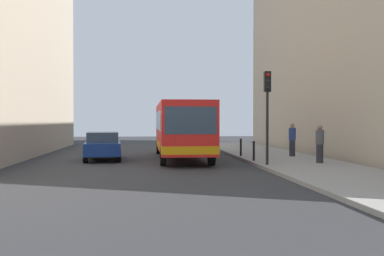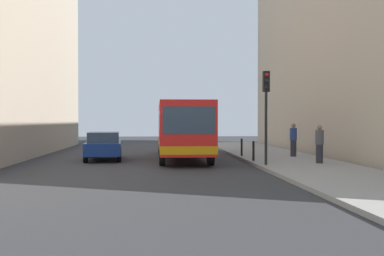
{
  "view_description": "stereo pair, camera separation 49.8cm",
  "coord_description": "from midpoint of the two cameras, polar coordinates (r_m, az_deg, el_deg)",
  "views": [
    {
      "loc": [
        -1.8,
        -20.78,
        2.08
      ],
      "look_at": [
        0.58,
        2.27,
        1.72
      ],
      "focal_mm": 42.83,
      "sensor_mm": 36.0,
      "label": 1
    },
    {
      "loc": [
        -1.3,
        -20.82,
        2.08
      ],
      "look_at": [
        0.58,
        2.27,
        1.72
      ],
      "focal_mm": 42.83,
      "sensor_mm": 36.0,
      "label": 2
    }
  ],
  "objects": [
    {
      "name": "bollard_near",
      "position": [
        22.34,
        7.07,
        -2.84
      ],
      "size": [
        0.11,
        0.11,
        0.95
      ],
      "primitive_type": "cylinder",
      "color": "black",
      "rests_on": "sidewalk"
    },
    {
      "name": "car_beside_bus",
      "position": [
        24.82,
        -11.61,
        -2.11
      ],
      "size": [
        2.11,
        4.52,
        1.48
      ],
      "rotation": [
        0.0,
        0.0,
        3.21
      ],
      "color": "navy",
      "rests_on": "ground"
    },
    {
      "name": "sidewalk",
      "position": [
        22.02,
        12.58,
        -4.34
      ],
      "size": [
        4.4,
        40.0,
        0.15
      ],
      "primitive_type": "cube",
      "color": "gray",
      "rests_on": "ground"
    },
    {
      "name": "traffic_light",
      "position": [
        20.32,
        8.68,
        3.5
      ],
      "size": [
        0.28,
        0.33,
        4.1
      ],
      "color": "black",
      "rests_on": "sidewalk"
    },
    {
      "name": "pedestrian_near_signal",
      "position": [
        21.72,
        14.99,
        -1.93
      ],
      "size": [
        0.38,
        0.38,
        1.74
      ],
      "rotation": [
        0.0,
        0.0,
        5.23
      ],
      "color": "#26262D",
      "rests_on": "sidewalk"
    },
    {
      "name": "bollard_mid",
      "position": [
        25.28,
        5.54,
        -2.4
      ],
      "size": [
        0.11,
        0.11,
        0.95
      ],
      "primitive_type": "cylinder",
      "color": "black",
      "rests_on": "sidewalk"
    },
    {
      "name": "building_right",
      "position": [
        28.5,
        21.94,
        11.34
      ],
      "size": [
        7.0,
        32.0,
        14.55
      ],
      "primitive_type": "cube",
      "color": "#B2A38C",
      "rests_on": "ground"
    },
    {
      "name": "bus",
      "position": [
        25.23,
        -1.94,
        0.1
      ],
      "size": [
        2.57,
        11.03,
        3.0
      ],
      "rotation": [
        0.0,
        0.0,
        3.14
      ],
      "color": "red",
      "rests_on": "ground"
    },
    {
      "name": "ground_plane",
      "position": [
        20.96,
        -1.62,
        -4.79
      ],
      "size": [
        80.0,
        80.0,
        0.0
      ],
      "primitive_type": "plane",
      "color": "#2D2D30"
    },
    {
      "name": "pedestrian_mid_sidewalk",
      "position": [
        25.42,
        11.83,
        -1.45
      ],
      "size": [
        0.38,
        0.38,
        1.79
      ],
      "rotation": [
        0.0,
        0.0,
        2.57
      ],
      "color": "#26262D",
      "rests_on": "sidewalk"
    }
  ]
}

